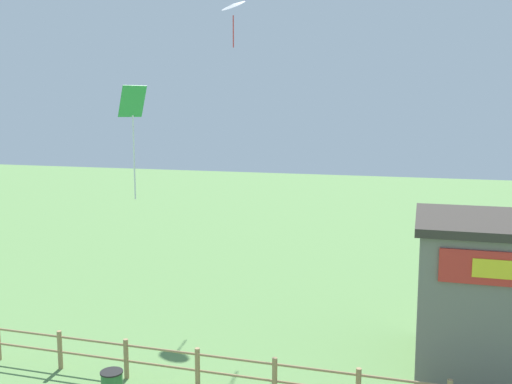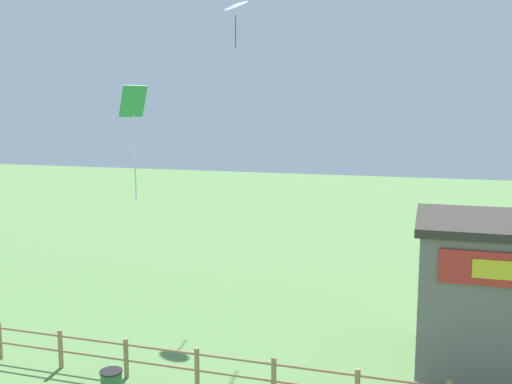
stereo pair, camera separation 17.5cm
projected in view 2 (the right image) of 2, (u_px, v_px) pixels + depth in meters
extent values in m
cylinder|color=#9E7F56|center=(0.00, 340.00, 17.66)|extent=(0.14, 0.14, 1.18)
cylinder|color=#9E7F56|center=(61.00, 349.00, 17.02)|extent=(0.14, 0.14, 1.18)
cylinder|color=#9E7F56|center=(126.00, 358.00, 16.39)|extent=(0.14, 0.14, 1.18)
cylinder|color=#9E7F56|center=(197.00, 368.00, 15.76)|extent=(0.14, 0.14, 1.18)
cylinder|color=#9E7F56|center=(274.00, 379.00, 15.12)|extent=(0.14, 0.14, 1.18)
cylinder|color=#9E7F56|center=(235.00, 359.00, 15.38)|extent=(15.41, 0.07, 0.07)
cylinder|color=#9E7F56|center=(235.00, 376.00, 15.45)|extent=(15.41, 0.07, 0.07)
cylinder|color=black|center=(111.00, 371.00, 15.23)|extent=(0.61, 0.61, 0.04)
cube|color=green|center=(133.00, 101.00, 17.72)|extent=(0.90, 0.93, 0.97)
cylinder|color=white|center=(135.00, 158.00, 17.97)|extent=(0.05, 0.05, 2.64)
cone|color=white|center=(235.00, 5.00, 24.84)|extent=(1.50, 1.48, 0.57)
cylinder|color=red|center=(236.00, 31.00, 25.00)|extent=(0.05, 0.05, 1.37)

